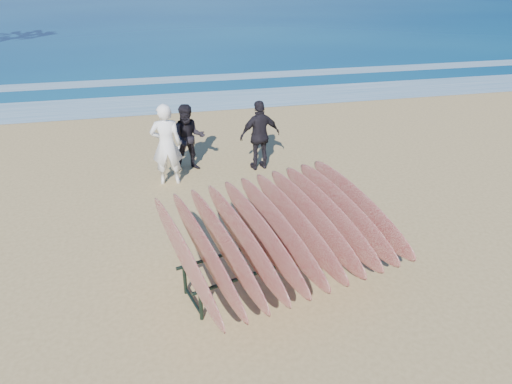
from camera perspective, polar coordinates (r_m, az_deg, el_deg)
ground at (r=7.89m, az=1.27°, el=-8.77°), size 120.00×120.00×0.00m
ocean at (r=61.38m, az=-11.89°, el=22.47°), size 160.00×160.00×0.00m
foam_near at (r=16.90m, az=-6.87°, el=11.22°), size 160.00×160.00×0.00m
foam_far at (r=20.28m, az=-7.99°, el=13.85°), size 160.00×160.00×0.00m
surfboard_rack at (r=7.07m, az=3.02°, el=-4.70°), size 3.81×3.56×1.46m
person_white at (r=10.36m, az=-11.13°, el=5.82°), size 0.71×0.49×1.87m
person_dark_a at (r=11.03m, az=-8.42°, el=6.69°), size 0.81×0.64×1.62m
person_dark_b at (r=10.97m, az=0.50°, el=7.08°), size 1.04×0.55×1.70m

